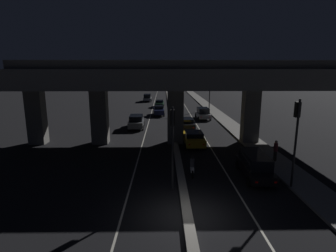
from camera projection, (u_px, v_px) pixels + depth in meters
ground_plane at (187, 217)px, 13.57m from camera, size 200.00×200.00×0.00m
lane_line_left_inner at (152, 112)px, 47.74m from camera, size 0.12×126.00×0.00m
lane_line_right_inner at (189, 112)px, 47.85m from camera, size 0.12×126.00×0.00m
median_divider at (170, 111)px, 47.78m from camera, size 0.53×126.00×0.22m
sidewalk_right at (223, 118)px, 41.07m from camera, size 2.41×126.00×0.16m
elevated_overpass at (173, 80)px, 26.22m from camera, size 33.62×11.79×8.46m
traffic_light_left_of_median at (173, 134)px, 16.08m from camera, size 0.30×0.49×5.32m
traffic_light_right_of_median at (296, 129)px, 16.14m from camera, size 0.30×0.49×5.79m
street_lamp at (208, 86)px, 49.82m from camera, size 1.95×0.32×7.73m
car_black_lead at (255, 164)px, 18.53m from camera, size 1.99×4.76×1.73m
car_taxi_yellow_second at (194, 138)px, 26.54m from camera, size 2.09×4.54×1.42m
car_black_third at (186, 123)px, 33.67m from camera, size 2.10×4.79×1.48m
car_silver_fourth at (203, 113)px, 40.79m from camera, size 2.13×4.26×1.76m
car_grey_lead_oncoming at (136, 121)px, 34.42m from camera, size 2.13×4.45×1.70m
car_dark_blue_second_oncoming at (159, 110)px, 44.35m from camera, size 1.97×4.27×1.60m
car_dark_green_third_oncoming at (160, 103)px, 54.36m from camera, size 1.96×4.10×1.40m
car_silver_fourth_oncoming at (147, 98)px, 64.01m from camera, size 2.08×4.52×1.77m
motorcycle_white_filtering_near at (192, 167)px, 18.92m from camera, size 0.33×1.84×1.47m
pedestrian_on_sidewalk at (276, 151)px, 21.39m from camera, size 0.32×0.32×1.73m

